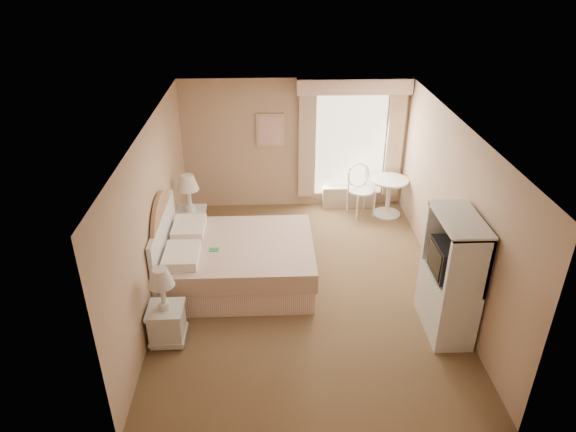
{
  "coord_description": "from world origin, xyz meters",
  "views": [
    {
      "loc": [
        -0.5,
        -6.38,
        4.58
      ],
      "look_at": [
        -0.22,
        0.3,
        1.03
      ],
      "focal_mm": 32.0,
      "sensor_mm": 36.0,
      "label": 1
    }
  ],
  "objects_px": {
    "nightstand_far": "(191,217)",
    "cafe_chair": "(360,186)",
    "bed": "(229,261)",
    "nightstand_near": "(166,315)",
    "armoire": "(450,285)",
    "round_table": "(389,191)"
  },
  "relations": [
    {
      "from": "nightstand_near",
      "to": "armoire",
      "type": "xyz_separation_m",
      "value": [
        3.65,
        0.12,
        0.28
      ]
    },
    {
      "from": "round_table",
      "to": "armoire",
      "type": "distance_m",
      "value": 3.29
    },
    {
      "from": "nightstand_near",
      "to": "nightstand_far",
      "type": "height_order",
      "value": "nightstand_far"
    },
    {
      "from": "nightstand_near",
      "to": "round_table",
      "type": "height_order",
      "value": "nightstand_near"
    },
    {
      "from": "nightstand_far",
      "to": "cafe_chair",
      "type": "bearing_deg",
      "value": 16.51
    },
    {
      "from": "bed",
      "to": "cafe_chair",
      "type": "xyz_separation_m",
      "value": [
        2.33,
        2.19,
        0.19
      ]
    },
    {
      "from": "cafe_chair",
      "to": "nightstand_far",
      "type": "bearing_deg",
      "value": 175.66
    },
    {
      "from": "cafe_chair",
      "to": "armoire",
      "type": "xyz_separation_m",
      "value": [
        0.6,
        -3.36,
        0.12
      ]
    },
    {
      "from": "bed",
      "to": "nightstand_far",
      "type": "relative_size",
      "value": 1.88
    },
    {
      "from": "nightstand_near",
      "to": "cafe_chair",
      "type": "relative_size",
      "value": 1.1
    },
    {
      "from": "armoire",
      "to": "cafe_chair",
      "type": "bearing_deg",
      "value": 100.06
    },
    {
      "from": "bed",
      "to": "armoire",
      "type": "height_order",
      "value": "armoire"
    },
    {
      "from": "nightstand_far",
      "to": "round_table",
      "type": "relative_size",
      "value": 1.66
    },
    {
      "from": "bed",
      "to": "nightstand_near",
      "type": "height_order",
      "value": "bed"
    },
    {
      "from": "nightstand_near",
      "to": "nightstand_far",
      "type": "distance_m",
      "value": 2.57
    },
    {
      "from": "armoire",
      "to": "nightstand_far",
      "type": "bearing_deg",
      "value": 146.06
    },
    {
      "from": "nightstand_far",
      "to": "round_table",
      "type": "xyz_separation_m",
      "value": [
        3.59,
        0.83,
        0.03
      ]
    },
    {
      "from": "bed",
      "to": "armoire",
      "type": "bearing_deg",
      "value": -21.78
    },
    {
      "from": "cafe_chair",
      "to": "armoire",
      "type": "distance_m",
      "value": 3.42
    },
    {
      "from": "armoire",
      "to": "bed",
      "type": "bearing_deg",
      "value": 158.22
    },
    {
      "from": "round_table",
      "to": "cafe_chair",
      "type": "height_order",
      "value": "cafe_chair"
    },
    {
      "from": "nightstand_far",
      "to": "nightstand_near",
      "type": "bearing_deg",
      "value": -90.0
    }
  ]
}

